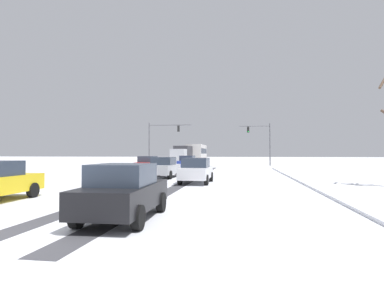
{
  "coord_description": "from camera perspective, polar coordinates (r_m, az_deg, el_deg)",
  "views": [
    {
      "loc": [
        4.74,
        -6.95,
        1.94
      ],
      "look_at": [
        0.0,
        23.35,
        2.8
      ],
      "focal_mm": 29.86,
      "sensor_mm": 36.0,
      "label": 1
    }
  ],
  "objects": [
    {
      "name": "traffic_signal_far_right",
      "position": [
        50.36,
        12.33,
        1.17
      ],
      "size": [
        4.82,
        0.59,
        6.5
      ],
      "color": "#56565B",
      "rests_on": "ground"
    },
    {
      "name": "car_black_sixth",
      "position": [
        9.61,
        -12.07,
        -8.27
      ],
      "size": [
        1.91,
        4.14,
        1.62
      ],
      "color": "black",
      "rests_on": "ground"
    },
    {
      "name": "traffic_signal_far_left",
      "position": [
        47.94,
        -5.58,
        1.41
      ],
      "size": [
        6.49,
        0.44,
        6.5
      ],
      "color": "#56565B",
      "rests_on": "ground"
    },
    {
      "name": "box_truck_delivery",
      "position": [
        49.22,
        -1.68,
        -1.96
      ],
      "size": [
        2.49,
        7.47,
        3.02
      ],
      "color": "#B7BABF",
      "rests_on": "ground"
    },
    {
      "name": "car_white_fourth",
      "position": [
        20.51,
        0.76,
        -4.74
      ],
      "size": [
        1.89,
        4.13,
        1.62
      ],
      "color": "silver",
      "rests_on": "ground"
    },
    {
      "name": "bus_oncoming",
      "position": [
        56.89,
        0.91,
        -1.56
      ],
      "size": [
        2.88,
        11.06,
        3.38
      ],
      "color": "silver",
      "rests_on": "ground"
    },
    {
      "name": "ground_plane",
      "position": [
        8.64,
        -25.57,
        -14.41
      ],
      "size": [
        300.0,
        300.0,
        0.0
      ],
      "primitive_type": "plane",
      "color": "silver"
    },
    {
      "name": "car_silver_third",
      "position": [
        25.0,
        -5.04,
        -4.17
      ],
      "size": [
        1.94,
        4.15,
        1.62
      ],
      "color": "#B7BABF",
      "rests_on": "ground"
    },
    {
      "name": "wheel_track_left_lane",
      "position": [
        24.37,
        -4.49,
        -6.16
      ],
      "size": [
        0.76,
        36.69,
        0.01
      ],
      "primitive_type": "cube",
      "color": "#424247",
      "rests_on": "ground"
    },
    {
      "name": "car_blue_lead",
      "position": [
        37.94,
        -0.79,
        -3.3
      ],
      "size": [
        1.97,
        4.17,
        1.62
      ],
      "color": "#233899",
      "rests_on": "ground"
    },
    {
      "name": "sidewalk_kerb_right",
      "position": [
        22.77,
        23.47,
        -6.21
      ],
      "size": [
        4.0,
        36.69,
        0.12
      ],
      "primitive_type": "cube",
      "color": "white",
      "rests_on": "ground"
    },
    {
      "name": "wheel_track_right_lane",
      "position": [
        23.99,
        0.09,
        -6.23
      ],
      "size": [
        0.77,
        36.69,
        0.01
      ],
      "primitive_type": "cube",
      "color": "#424247",
      "rests_on": "ground"
    },
    {
      "name": "car_red_second",
      "position": [
        32.39,
        -7.87,
        -3.58
      ],
      "size": [
        1.9,
        4.14,
        1.62
      ],
      "color": "red",
      "rests_on": "ground"
    }
  ]
}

